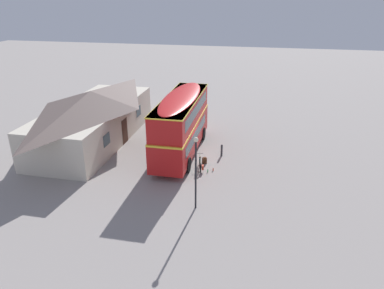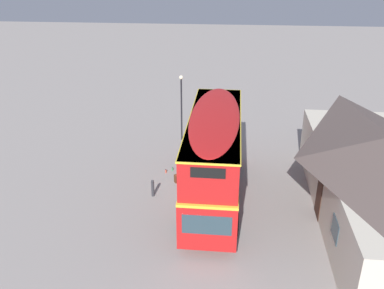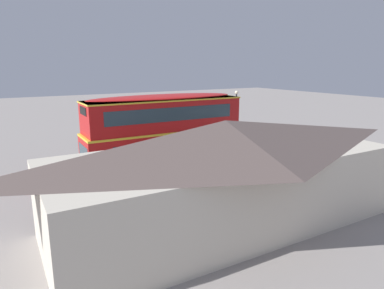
# 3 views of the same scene
# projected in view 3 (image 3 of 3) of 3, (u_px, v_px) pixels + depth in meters

# --- Properties ---
(ground_plane) EXTENTS (120.00, 120.00, 0.00)m
(ground_plane) POSITION_uv_depth(u_px,v_px,m) (171.00, 167.00, 22.43)
(ground_plane) COLOR gray
(double_decker_bus) EXTENTS (9.94, 2.74, 4.79)m
(double_decker_bus) POSITION_uv_depth(u_px,v_px,m) (164.00, 129.00, 21.02)
(double_decker_bus) COLOR black
(double_decker_bus) RESTS_ON ground
(touring_bicycle) EXTENTS (1.69, 0.69, 1.04)m
(touring_bicycle) POSITION_uv_depth(u_px,v_px,m) (184.00, 153.00, 24.43)
(touring_bicycle) COLOR black
(touring_bicycle) RESTS_ON ground
(backpack_on_ground) EXTENTS (0.35, 0.38, 0.52)m
(backpack_on_ground) POSITION_uv_depth(u_px,v_px,m) (171.00, 156.00, 24.08)
(backpack_on_ground) COLOR #592D19
(backpack_on_ground) RESTS_ON ground
(water_bottle_red_squeeze) EXTENTS (0.08, 0.08, 0.22)m
(water_bottle_red_squeeze) POSITION_uv_depth(u_px,v_px,m) (179.00, 154.00, 25.33)
(water_bottle_red_squeeze) COLOR #D84C33
(water_bottle_red_squeeze) RESTS_ON ground
(water_bottle_green_metal) EXTENTS (0.06, 0.06, 0.23)m
(water_bottle_green_metal) POSITION_uv_depth(u_px,v_px,m) (185.00, 154.00, 25.18)
(water_bottle_green_metal) COLOR green
(water_bottle_green_metal) RESTS_ON ground
(pub_building) EXTENTS (14.51, 6.13, 4.38)m
(pub_building) POSITION_uv_depth(u_px,v_px,m) (224.00, 172.00, 13.89)
(pub_building) COLOR beige
(pub_building) RESTS_ON ground
(street_lamp) EXTENTS (0.28, 0.28, 4.59)m
(street_lamp) POSITION_uv_depth(u_px,v_px,m) (236.00, 113.00, 26.86)
(street_lamp) COLOR black
(street_lamp) RESTS_ON ground
(kerb_bollard) EXTENTS (0.16, 0.16, 0.97)m
(kerb_bollard) POSITION_uv_depth(u_px,v_px,m) (144.00, 152.00, 24.17)
(kerb_bollard) COLOR #333338
(kerb_bollard) RESTS_ON ground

